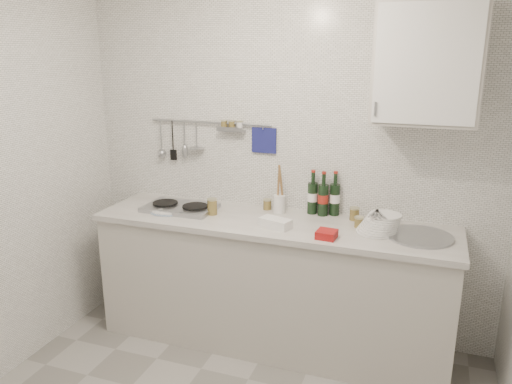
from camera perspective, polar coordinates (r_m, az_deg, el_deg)
back_wall at (r=3.56m, az=3.43°, el=3.27°), size 3.00×0.02×2.50m
counter at (r=3.56m, az=1.94°, el=-10.67°), size 2.44×0.64×0.96m
wall_rail at (r=3.71m, az=-5.61°, el=6.48°), size 0.98×0.09×0.34m
wall_cabinet at (r=3.16m, az=18.99°, el=13.68°), size 0.60×0.38×0.70m
plate_stack_hob at (r=3.62m, az=-9.85°, el=-1.93°), size 0.29×0.28×0.02m
plate_stack_sink at (r=3.23m, az=14.01°, el=-3.54°), size 0.27×0.26×0.13m
wine_bottles at (r=3.48m, az=7.73°, el=-0.13°), size 0.23×0.11×0.31m
butter_dish at (r=3.23m, az=2.23°, el=-3.56°), size 0.22×0.15×0.06m
strawberry_punnet at (r=3.08m, az=8.08°, el=-4.81°), size 0.13×0.13×0.05m
utensil_crock at (r=3.51m, az=2.68°, el=-1.09°), size 0.08×0.08×0.35m
jar_a at (r=3.59m, az=1.29°, el=-1.40°), size 0.06×0.06×0.08m
jar_b at (r=3.43m, az=11.18°, el=-2.45°), size 0.07×0.07×0.09m
jar_c at (r=3.30m, az=11.68°, el=-3.37°), size 0.06×0.06×0.07m
jar_d at (r=3.49m, az=-5.02°, el=-1.66°), size 0.07×0.07×0.12m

